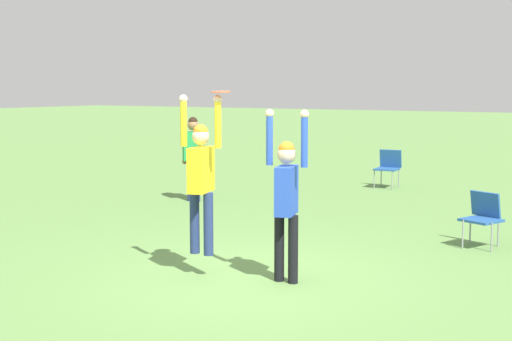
{
  "coord_description": "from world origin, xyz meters",
  "views": [
    {
      "loc": [
        4.49,
        -7.2,
        2.33
      ],
      "look_at": [
        -0.03,
        0.25,
        1.3
      ],
      "focal_mm": 50.0,
      "sensor_mm": 36.0,
      "label": 1
    }
  ],
  "objects_px": {
    "person_jumping": "(201,172)",
    "camping_chair_3": "(483,214)",
    "person_defending": "(286,192)",
    "frisbee": "(221,92)",
    "camping_chair_2": "(388,165)",
    "person_spectator_near": "(193,151)"
  },
  "relations": [
    {
      "from": "camping_chair_2",
      "to": "person_spectator_near",
      "type": "distance_m",
      "value": 4.81
    },
    {
      "from": "camping_chair_2",
      "to": "camping_chair_3",
      "type": "bearing_deg",
      "value": 118.66
    },
    {
      "from": "camping_chair_2",
      "to": "person_spectator_near",
      "type": "height_order",
      "value": "person_spectator_near"
    },
    {
      "from": "camping_chair_3",
      "to": "frisbee",
      "type": "bearing_deg",
      "value": 78.59
    },
    {
      "from": "camping_chair_3",
      "to": "person_defending",
      "type": "bearing_deg",
      "value": 85.96
    },
    {
      "from": "person_spectator_near",
      "to": "camping_chair_2",
      "type": "bearing_deg",
      "value": 14.04
    },
    {
      "from": "person_spectator_near",
      "to": "camping_chair_3",
      "type": "bearing_deg",
      "value": -52.86
    },
    {
      "from": "frisbee",
      "to": "camping_chair_3",
      "type": "bearing_deg",
      "value": 56.88
    },
    {
      "from": "person_jumping",
      "to": "frisbee",
      "type": "height_order",
      "value": "frisbee"
    },
    {
      "from": "camping_chair_2",
      "to": "camping_chair_3",
      "type": "height_order",
      "value": "camping_chair_2"
    },
    {
      "from": "person_jumping",
      "to": "camping_chair_3",
      "type": "distance_m",
      "value": 4.39
    },
    {
      "from": "person_defending",
      "to": "frisbee",
      "type": "distance_m",
      "value": 1.42
    },
    {
      "from": "person_defending",
      "to": "frisbee",
      "type": "bearing_deg",
      "value": -83.86
    },
    {
      "from": "person_defending",
      "to": "frisbee",
      "type": "xyz_separation_m",
      "value": [
        -0.73,
        -0.29,
        1.18
      ]
    },
    {
      "from": "person_jumping",
      "to": "person_defending",
      "type": "relative_size",
      "value": 0.95
    },
    {
      "from": "person_jumping",
      "to": "frisbee",
      "type": "bearing_deg",
      "value": -106.5
    },
    {
      "from": "camping_chair_2",
      "to": "person_defending",
      "type": "bearing_deg",
      "value": 97.84
    },
    {
      "from": "camping_chair_2",
      "to": "person_spectator_near",
      "type": "bearing_deg",
      "value": 51.12
    },
    {
      "from": "person_defending",
      "to": "camping_chair_3",
      "type": "bearing_deg",
      "value": 138.42
    },
    {
      "from": "person_spectator_near",
      "to": "frisbee",
      "type": "bearing_deg",
      "value": -92.49
    },
    {
      "from": "person_jumping",
      "to": "camping_chair_3",
      "type": "height_order",
      "value": "person_jumping"
    },
    {
      "from": "person_jumping",
      "to": "camping_chair_3",
      "type": "bearing_deg",
      "value": -52.28
    }
  ]
}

